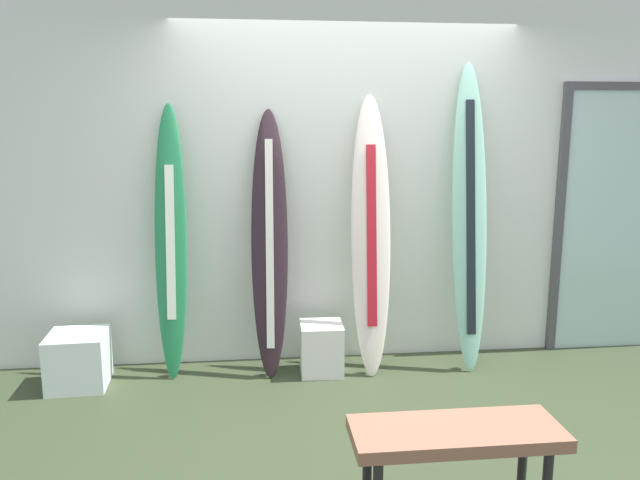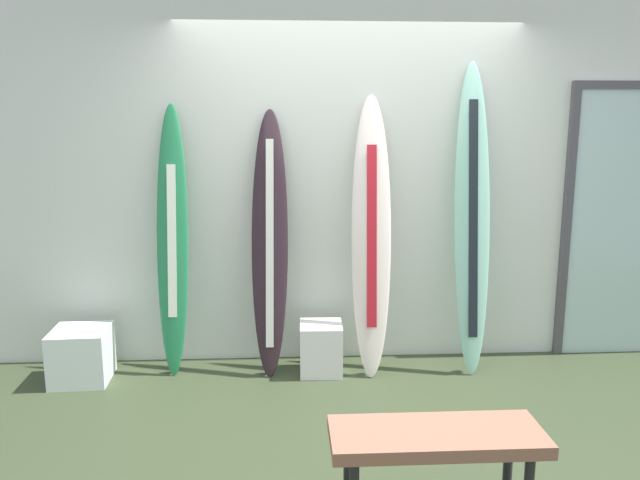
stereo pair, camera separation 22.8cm
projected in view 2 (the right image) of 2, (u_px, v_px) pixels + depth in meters
The scene contains 10 objects.
ground at pixel (366, 434), 3.62m from camera, with size 8.00×8.00×0.04m, color #323C25.
wall_back at pixel (347, 176), 4.63m from camera, with size 7.20×0.20×2.80m, color silver.
surfboard_emerald at pixel (173, 244), 4.36m from camera, with size 0.24×0.32×1.93m.
surfboard_charcoal at pixel (270, 245), 4.37m from camera, with size 0.28×0.42×1.90m.
surfboard_ivory at pixel (371, 238), 4.37m from camera, with size 0.31×0.44×2.00m.
surfboard_seafoam at pixel (472, 221), 4.40m from camera, with size 0.27×0.44×2.23m.
display_block_left at pixel (81, 355), 4.30m from camera, with size 0.40×0.40×0.37m.
display_block_center at pixel (321, 348), 4.44m from camera, with size 0.31×0.31×0.37m.
glass_door at pixel (629, 218), 4.69m from camera, with size 1.03×0.06×2.09m.
bench at pixel (436, 443), 2.71m from camera, with size 0.95×0.35×0.46m.
Camera 2 is at (-0.46, -3.32, 1.78)m, focal length 34.42 mm.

